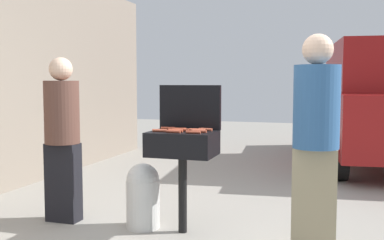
% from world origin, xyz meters
% --- Properties ---
extents(bbq_grill, '(0.60, 0.44, 0.94)m').
position_xyz_m(bbq_grill, '(-0.19, 0.27, 0.79)').
color(bbq_grill, black).
rests_on(bbq_grill, ground).
extents(grill_lid_open, '(0.60, 0.05, 0.42)m').
position_xyz_m(grill_lid_open, '(-0.19, 0.49, 1.15)').
color(grill_lid_open, black).
rests_on(grill_lid_open, bbq_grill).
extents(hot_dog_0, '(0.13, 0.03, 0.03)m').
position_xyz_m(hot_dog_0, '(-0.23, 0.14, 0.95)').
color(hot_dog_0, '#B74C33').
rests_on(hot_dog_0, bbq_grill).
extents(hot_dog_1, '(0.13, 0.04, 0.03)m').
position_xyz_m(hot_dog_1, '(-0.25, 0.36, 0.95)').
color(hot_dog_1, '#AD4228').
rests_on(hot_dog_1, bbq_grill).
extents(hot_dog_2, '(0.13, 0.03, 0.03)m').
position_xyz_m(hot_dog_2, '(-0.20, 0.29, 0.95)').
color(hot_dog_2, '#AD4228').
rests_on(hot_dog_2, bbq_grill).
extents(hot_dog_3, '(0.13, 0.03, 0.03)m').
position_xyz_m(hot_dog_3, '(-0.05, 0.14, 0.95)').
color(hot_dog_3, '#B74C33').
rests_on(hot_dog_3, bbq_grill).
extents(hot_dog_4, '(0.13, 0.04, 0.03)m').
position_xyz_m(hot_dog_4, '(-0.38, 0.18, 0.95)').
color(hot_dog_4, '#C6593D').
rests_on(hot_dog_4, bbq_grill).
extents(hot_dog_5, '(0.13, 0.03, 0.03)m').
position_xyz_m(hot_dog_5, '(-0.02, 0.23, 0.95)').
color(hot_dog_5, '#B74C33').
rests_on(hot_dog_5, bbq_grill).
extents(hot_dog_6, '(0.13, 0.04, 0.03)m').
position_xyz_m(hot_dog_6, '(-0.01, 0.40, 0.95)').
color(hot_dog_6, '#C6593D').
rests_on(hot_dog_6, bbq_grill).
extents(hot_dog_7, '(0.13, 0.04, 0.03)m').
position_xyz_m(hot_dog_7, '(-0.38, 0.39, 0.95)').
color(hot_dog_7, '#AD4228').
rests_on(hot_dog_7, bbq_grill).
extents(hot_dog_8, '(0.13, 0.04, 0.03)m').
position_xyz_m(hot_dog_8, '(-0.25, 0.24, 0.95)').
color(hot_dog_8, '#B74C33').
rests_on(hot_dog_8, bbq_grill).
extents(hot_dog_9, '(0.13, 0.04, 0.03)m').
position_xyz_m(hot_dog_9, '(-0.23, 0.20, 0.95)').
color(hot_dog_9, '#AD4228').
rests_on(hot_dog_9, bbq_grill).
extents(hot_dog_10, '(0.13, 0.03, 0.03)m').
position_xyz_m(hot_dog_10, '(-0.24, 0.33, 0.95)').
color(hot_dog_10, '#B74C33').
rests_on(hot_dog_10, bbq_grill).
extents(hot_dog_11, '(0.13, 0.03, 0.03)m').
position_xyz_m(hot_dog_11, '(-0.05, 0.30, 0.95)').
color(hot_dog_11, '#C6593D').
rests_on(hot_dog_11, bbq_grill).
extents(hot_dog_12, '(0.13, 0.03, 0.03)m').
position_xyz_m(hot_dog_12, '(-0.08, 0.34, 0.95)').
color(hot_dog_12, '#B74C33').
rests_on(hot_dog_12, bbq_grill).
extents(propane_tank, '(0.32, 0.32, 0.62)m').
position_xyz_m(propane_tank, '(-0.60, 0.29, 0.32)').
color(propane_tank, silver).
rests_on(propane_tank, ground).
extents(person_left, '(0.34, 0.34, 1.63)m').
position_xyz_m(person_left, '(-1.44, 0.25, 0.88)').
color(person_left, black).
rests_on(person_left, ground).
extents(person_right, '(0.37, 0.37, 1.77)m').
position_xyz_m(person_right, '(0.98, 0.18, 0.96)').
color(person_right, gray).
rests_on(person_right, ground).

